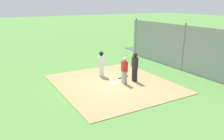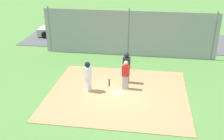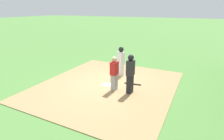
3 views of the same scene
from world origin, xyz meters
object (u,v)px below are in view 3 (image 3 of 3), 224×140
Objects in this scene: catcher at (114,73)px; runner at (121,59)px; baseball_bat at (133,84)px; home_plate at (107,85)px; umpire at (130,73)px.

runner is at bearing -70.42° from catcher.
runner is 1.71m from baseball_bat.
home_plate is 1.65m from umpire.
home_plate is 1.85m from runner.
baseball_bat is at bearing -71.08° from umpire.
umpire is at bearing -86.71° from baseball_bat.
baseball_bat is at bearing -59.83° from home_plate.
catcher is 1.40m from baseball_bat.
home_plate is at bearing -6.08° from umpire.
umpire is 2.09× the size of baseball_bat.
home_plate is at bearing 28.11° from runner.
umpire reaches higher than home_plate.
catcher reaches higher than baseball_bat.
runner is (1.89, 1.29, 0.00)m from umpire.
catcher is at bearing 44.36° from runner.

